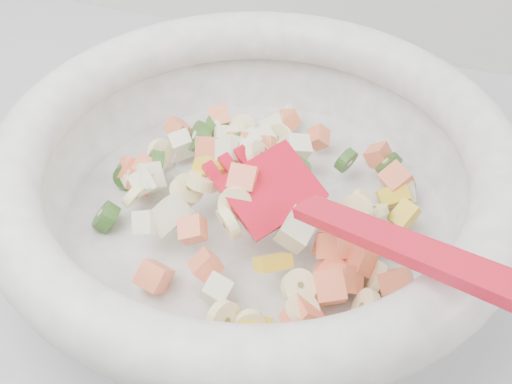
% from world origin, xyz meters
% --- Properties ---
extents(mixing_bowl, '(0.43, 0.40, 0.16)m').
position_xyz_m(mixing_bowl, '(-0.05, 1.41, 0.96)').
color(mixing_bowl, white).
rests_on(mixing_bowl, counter).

